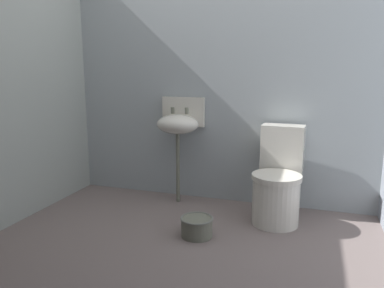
# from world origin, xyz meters

# --- Properties ---
(ground_plane) EXTENTS (3.27, 2.50, 0.08)m
(ground_plane) POSITION_xyz_m (0.00, 0.00, -0.04)
(ground_plane) COLOR slate
(wall_back) EXTENTS (3.27, 0.10, 2.31)m
(wall_back) POSITION_xyz_m (0.00, 1.10, 1.16)
(wall_back) COLOR #9DA5A8
(wall_back) RESTS_ON ground
(wall_left) EXTENTS (0.10, 2.30, 2.31)m
(wall_left) POSITION_xyz_m (-1.49, 0.10, 1.16)
(wall_left) COLOR #A2AAA2
(wall_left) RESTS_ON ground
(toilet_near_wall) EXTENTS (0.41, 0.60, 0.78)m
(toilet_near_wall) POSITION_xyz_m (0.61, 0.70, 0.32)
(toilet_near_wall) COLOR silver
(toilet_near_wall) RESTS_ON ground
(sink) EXTENTS (0.42, 0.35, 0.99)m
(sink) POSITION_xyz_m (-0.34, 0.89, 0.75)
(sink) COLOR #686959
(sink) RESTS_ON ground
(bucket) EXTENTS (0.25, 0.25, 0.15)m
(bucket) POSITION_xyz_m (0.06, 0.18, 0.08)
(bucket) COLOR #686959
(bucket) RESTS_ON ground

